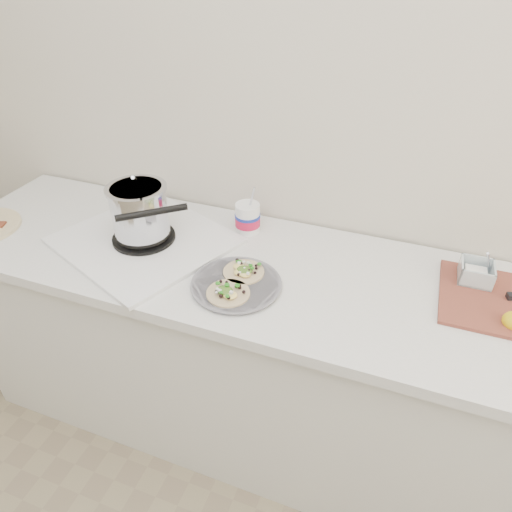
% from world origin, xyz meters
% --- Properties ---
extents(counter, '(2.44, 0.66, 0.90)m').
position_xyz_m(counter, '(0.00, 1.43, 0.45)').
color(counter, silver).
rests_on(counter, ground).
extents(stove, '(0.71, 0.69, 0.27)m').
position_xyz_m(stove, '(-0.47, 1.41, 0.99)').
color(stove, silver).
rests_on(stove, counter).
extents(taco_plate, '(0.29, 0.29, 0.04)m').
position_xyz_m(taco_plate, '(-0.05, 1.29, 0.92)').
color(taco_plate, slate).
rests_on(taco_plate, counter).
extents(tub, '(0.10, 0.10, 0.21)m').
position_xyz_m(tub, '(-0.14, 1.61, 0.97)').
color(tub, white).
rests_on(tub, counter).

